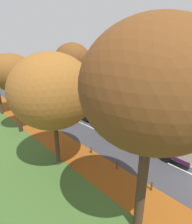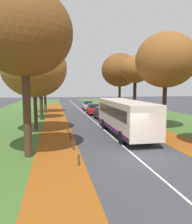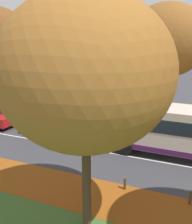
{
  "view_description": "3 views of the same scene",
  "coord_description": "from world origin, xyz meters",
  "views": [
    {
      "loc": [
        -12.25,
        -1.93,
        8.51
      ],
      "look_at": [
        0.34,
        11.69,
        1.97
      ],
      "focal_mm": 28.0,
      "sensor_mm": 36.0,
      "label": 1
    },
    {
      "loc": [
        -4.77,
        -11.92,
        4.16
      ],
      "look_at": [
        -0.48,
        10.31,
        1.58
      ],
      "focal_mm": 35.0,
      "sensor_mm": 36.0,
      "label": 2
    },
    {
      "loc": [
        -14.2,
        5.07,
        6.97
      ],
      "look_at": [
        1.3,
        11.63,
        2.16
      ],
      "focal_mm": 42.0,
      "sensor_mm": 36.0,
      "label": 3
    }
  ],
  "objects": [
    {
      "name": "leaf_litter_left",
      "position": [
        -4.6,
        14.0,
        0.01
      ],
      "size": [
        2.8,
        60.0,
        0.0
      ],
      "primitive_type": "cube",
      "color": "#8C4714",
      "rests_on": "grass_verge_left"
    },
    {
      "name": "grass_verge_right",
      "position": [
        9.2,
        20.0,
        0.0
      ],
      "size": [
        12.0,
        90.0,
        0.01
      ],
      "primitive_type": "cube",
      "color": "#3D6028",
      "rests_on": "ground"
    },
    {
      "name": "leaf_litter_right",
      "position": [
        4.6,
        14.0,
        0.01
      ],
      "size": [
        2.8,
        60.0,
        0.0
      ],
      "primitive_type": "cube",
      "color": "#8C4714",
      "rests_on": "grass_verge_right"
    },
    {
      "name": "tree_left_near",
      "position": [
        -6.46,
        8.72,
        5.85
      ],
      "size": [
        5.84,
        5.84,
        8.49
      ],
      "color": "#422D1E",
      "rests_on": "ground"
    },
    {
      "name": "tree_right_near",
      "position": [
        6.01,
        8.02,
        6.75
      ],
      "size": [
        5.9,
        5.9,
        9.43
      ],
      "color": "#382619",
      "rests_on": "ground"
    },
    {
      "name": "tree_right_mid",
      "position": [
        6.22,
        16.75,
        6.53
      ],
      "size": [
        4.14,
        4.14,
        8.46
      ],
      "color": "black",
      "rests_on": "ground"
    },
    {
      "name": "bollard_third",
      "position": [
        -3.55,
        5.15,
        0.32
      ],
      "size": [
        0.12,
        0.12,
        0.65
      ],
      "primitive_type": "cylinder",
      "color": "#4C3823",
      "rests_on": "ground"
    },
    {
      "name": "bollard_fourth",
      "position": [
        -3.56,
        8.08,
        0.3
      ],
      "size": [
        0.12,
        0.12,
        0.6
      ],
      "primitive_type": "cylinder",
      "color": "#4C3823",
      "rests_on": "ground"
    },
    {
      "name": "bus",
      "position": [
        1.27,
        6.33,
        1.7
      ],
      "size": [
        2.75,
        10.43,
        2.98
      ],
      "color": "beige",
      "rests_on": "ground"
    },
    {
      "name": "car_black_lead",
      "position": [
        1.38,
        15.28,
        0.81
      ],
      "size": [
        1.88,
        4.25,
        1.62
      ],
      "color": "black",
      "rests_on": "ground"
    }
  ]
}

